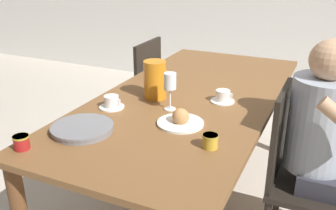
# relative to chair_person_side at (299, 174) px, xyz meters

# --- Properties ---
(ground_plane) EXTENTS (20.00, 20.00, 0.00)m
(ground_plane) POSITION_rel_chair_person_side_xyz_m (-0.65, 0.14, -0.48)
(ground_plane) COLOR beige
(dining_table) EXTENTS (0.94, 2.02, 0.76)m
(dining_table) POSITION_rel_chair_person_side_xyz_m (-0.65, 0.14, 0.18)
(dining_table) COLOR brown
(dining_table) RESTS_ON ground_plane
(chair_person_side) EXTENTS (0.42, 0.42, 0.92)m
(chair_person_side) POSITION_rel_chair_person_side_xyz_m (0.00, 0.00, 0.00)
(chair_person_side) COLOR black
(chair_person_side) RESTS_ON ground_plane
(chair_opposite) EXTENTS (0.42, 0.42, 0.92)m
(chair_opposite) POSITION_rel_chair_person_side_xyz_m (-1.31, 0.63, 0.00)
(chair_opposite) COLOR black
(chair_opposite) RESTS_ON ground_plane
(person_seated) EXTENTS (0.39, 0.41, 1.17)m
(person_seated) POSITION_rel_chair_person_side_xyz_m (0.09, 0.03, 0.21)
(person_seated) COLOR #33333D
(person_seated) RESTS_ON ground_plane
(red_pitcher) EXTENTS (0.15, 0.12, 0.21)m
(red_pitcher) POSITION_rel_chair_person_side_xyz_m (-0.82, 0.02, 0.38)
(red_pitcher) COLOR orange
(red_pitcher) RESTS_ON dining_table
(wine_glass_water) EXTENTS (0.06, 0.06, 0.20)m
(wine_glass_water) POSITION_rel_chair_person_side_xyz_m (-0.67, -0.11, 0.42)
(wine_glass_water) COLOR white
(wine_glass_water) RESTS_ON dining_table
(teacup_near_person) EXTENTS (0.13, 0.13, 0.07)m
(teacup_near_person) POSITION_rel_chair_person_side_xyz_m (-0.96, -0.21, 0.30)
(teacup_near_person) COLOR white
(teacup_near_person) RESTS_ON dining_table
(teacup_across) EXTENTS (0.13, 0.13, 0.07)m
(teacup_across) POSITION_rel_chair_person_side_xyz_m (-0.45, 0.11, 0.30)
(teacup_across) COLOR white
(teacup_across) RESTS_ON dining_table
(serving_tray) EXTENTS (0.28, 0.28, 0.03)m
(serving_tray) POSITION_rel_chair_person_side_xyz_m (-0.92, -0.51, 0.29)
(serving_tray) COLOR gray
(serving_tray) RESTS_ON dining_table
(bread_plate) EXTENTS (0.22, 0.22, 0.08)m
(bread_plate) POSITION_rel_chair_person_side_xyz_m (-0.55, -0.25, 0.30)
(bread_plate) COLOR white
(bread_plate) RESTS_ON dining_table
(jam_jar_amber) EXTENTS (0.07, 0.07, 0.06)m
(jam_jar_amber) POSITION_rel_chair_person_side_xyz_m (-1.05, -0.75, 0.31)
(jam_jar_amber) COLOR #A81E1E
(jam_jar_amber) RESTS_ON dining_table
(jam_jar_red) EXTENTS (0.07, 0.07, 0.06)m
(jam_jar_red) POSITION_rel_chair_person_side_xyz_m (-0.35, -0.41, 0.31)
(jam_jar_red) COLOR gold
(jam_jar_red) RESTS_ON dining_table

